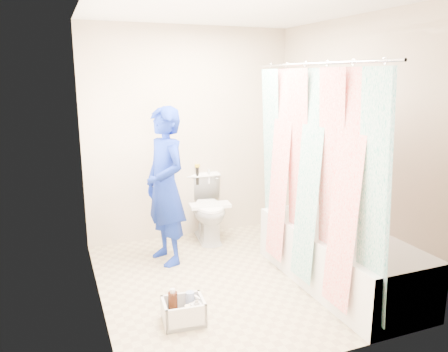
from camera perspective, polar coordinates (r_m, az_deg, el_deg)
name	(u,v)px	position (r m, az deg, el deg)	size (l,w,h in m)	color
floor	(233,279)	(4.20, 1.25, -13.29)	(2.60, 2.60, 0.00)	tan
ceiling	(235,7)	(3.80, 1.44, 21.17)	(2.40, 2.60, 0.02)	white
wall_back	(190,134)	(5.03, -4.47, 5.43)	(2.40, 0.02, 2.40)	#C5B098
wall_front	(318,187)	(2.70, 12.16, -1.45)	(2.40, 0.02, 2.40)	#C5B098
wall_left	(92,163)	(3.54, -16.88, 1.69)	(0.02, 2.60, 2.40)	#C5B098
wall_right	(348,145)	(4.42, 15.83, 3.94)	(0.02, 2.60, 2.40)	#C5B098
bathtub	(338,256)	(4.14, 14.71, -10.04)	(0.70, 1.75, 0.50)	silver
curtain_rod	(316,64)	(3.63, 11.94, 14.16)	(0.02, 0.02, 1.90)	silver
shower_curtain	(311,178)	(3.73, 11.27, -0.26)	(0.06, 1.75, 1.80)	white
toilet	(208,208)	(5.04, -2.13, -4.17)	(0.41, 0.73, 0.74)	white
tank_lid	(210,205)	(4.91, -1.84, -3.85)	(0.46, 0.20, 0.03)	white
tank_internals	(200,174)	(5.13, -3.10, 0.28)	(0.18, 0.06, 0.24)	black
plumber	(165,186)	(4.36, -7.67, -1.36)	(0.57, 0.38, 1.57)	#0E1491
cleaning_caddy	(185,312)	(3.52, -5.14, -17.27)	(0.34, 0.28, 0.24)	silver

